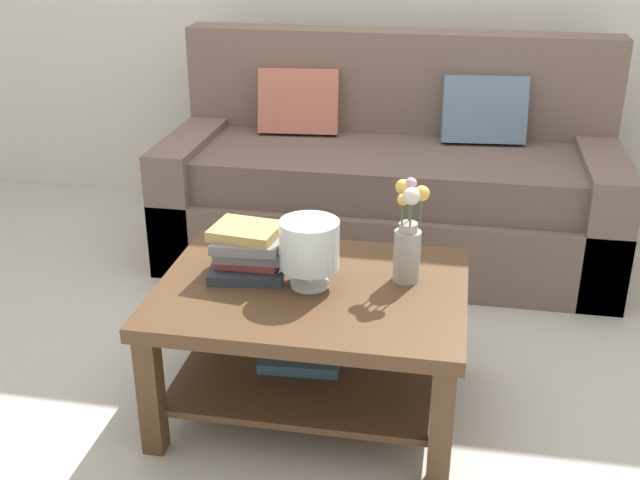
{
  "coord_description": "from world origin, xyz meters",
  "views": [
    {
      "loc": [
        0.46,
        -2.72,
        1.68
      ],
      "look_at": [
        0.01,
        -0.28,
        0.58
      ],
      "focal_mm": 44.08,
      "sensor_mm": 36.0,
      "label": 1
    }
  ],
  "objects_px": {
    "coffee_table": "(312,320)",
    "glass_hurricane_vase": "(310,246)",
    "flower_pitcher": "(408,237)",
    "book_stack_main": "(249,251)",
    "couch": "(390,183)"
  },
  "relations": [
    {
      "from": "book_stack_main",
      "to": "glass_hurricane_vase",
      "type": "height_order",
      "value": "glass_hurricane_vase"
    },
    {
      "from": "flower_pitcher",
      "to": "glass_hurricane_vase",
      "type": "bearing_deg",
      "value": -162.5
    },
    {
      "from": "coffee_table",
      "to": "flower_pitcher",
      "type": "bearing_deg",
      "value": 17.13
    },
    {
      "from": "couch",
      "to": "book_stack_main",
      "type": "xyz_separation_m",
      "value": [
        -0.36,
        -1.32,
        0.2
      ]
    },
    {
      "from": "book_stack_main",
      "to": "glass_hurricane_vase",
      "type": "distance_m",
      "value": 0.24
    },
    {
      "from": "coffee_table",
      "to": "glass_hurricane_vase",
      "type": "height_order",
      "value": "glass_hurricane_vase"
    },
    {
      "from": "book_stack_main",
      "to": "coffee_table",
      "type": "bearing_deg",
      "value": -13.77
    },
    {
      "from": "book_stack_main",
      "to": "flower_pitcher",
      "type": "height_order",
      "value": "flower_pitcher"
    },
    {
      "from": "coffee_table",
      "to": "book_stack_main",
      "type": "xyz_separation_m",
      "value": [
        -0.23,
        0.06,
        0.22
      ]
    },
    {
      "from": "book_stack_main",
      "to": "glass_hurricane_vase",
      "type": "relative_size",
      "value": 1.21
    },
    {
      "from": "book_stack_main",
      "to": "flower_pitcher",
      "type": "relative_size",
      "value": 0.78
    },
    {
      "from": "glass_hurricane_vase",
      "to": "flower_pitcher",
      "type": "height_order",
      "value": "flower_pitcher"
    },
    {
      "from": "couch",
      "to": "book_stack_main",
      "type": "relative_size",
      "value": 7.69
    },
    {
      "from": "coffee_table",
      "to": "glass_hurricane_vase",
      "type": "relative_size",
      "value": 4.43
    },
    {
      "from": "couch",
      "to": "glass_hurricane_vase",
      "type": "xyz_separation_m",
      "value": [
        -0.13,
        -1.38,
        0.26
      ]
    }
  ]
}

